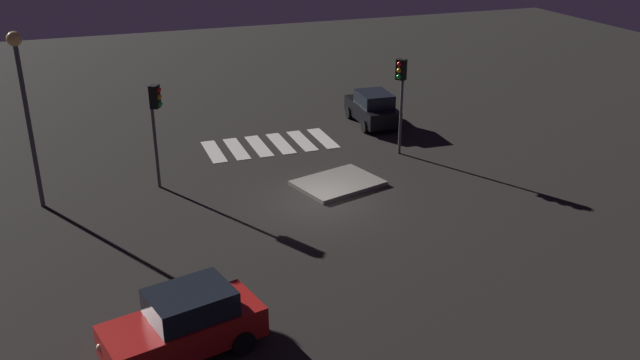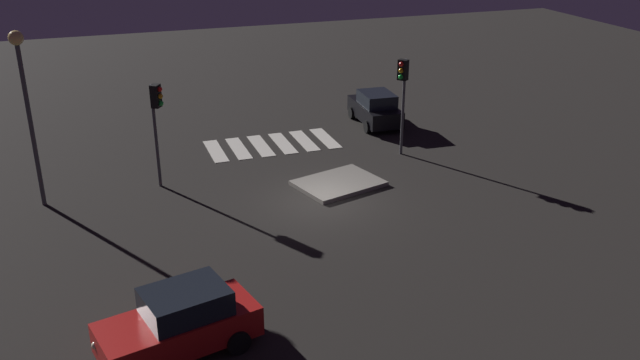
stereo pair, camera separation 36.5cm
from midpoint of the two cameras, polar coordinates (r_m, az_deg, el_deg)
name	(u,v)px [view 1 (the left image)]	position (r m, az deg, el deg)	size (l,w,h in m)	color
ground_plane	(320,202)	(28.20, -0.37, -1.87)	(80.00, 80.00, 0.00)	black
traffic_island	(338,183)	(29.81, 1.15, -0.26)	(4.08, 3.48, 0.18)	gray
car_red	(185,324)	(19.45, -11.72, -11.66)	(4.63, 2.81, 1.91)	red
car_black	(373,108)	(37.62, 4.13, 5.98)	(2.17, 4.31, 1.84)	black
traffic_light_east	(155,111)	(29.29, -13.91, 5.60)	(0.53, 0.54, 4.54)	#47474C
traffic_light_south	(401,83)	(32.48, 6.44, 8.01)	(0.53, 0.54, 4.69)	#47474C
street_lamp	(23,90)	(28.57, -23.86, 6.91)	(0.56, 0.56, 7.09)	#47474C
crosswalk_near	(270,145)	(34.71, -4.50, 2.95)	(6.45, 3.20, 0.02)	silver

